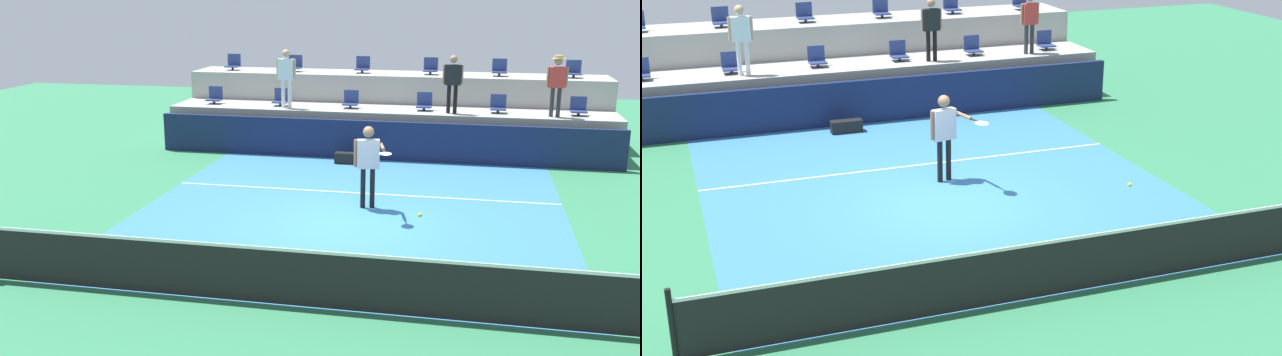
{
  "view_description": "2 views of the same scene",
  "coord_description": "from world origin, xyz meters",
  "views": [
    {
      "loc": [
        2.42,
        -13.61,
        4.56
      ],
      "look_at": [
        -0.34,
        -0.66,
        1.13
      ],
      "focal_mm": 40.18,
      "sensor_mm": 36.0,
      "label": 1
    },
    {
      "loc": [
        -5.02,
        -14.32,
        6.07
      ],
      "look_at": [
        -0.33,
        -1.49,
        1.09
      ],
      "focal_mm": 48.06,
      "sensor_mm": 36.0,
      "label": 2
    }
  ],
  "objects": [
    {
      "name": "sponsor_backboard",
      "position": [
        0.0,
        6.0,
        0.55
      ],
      "size": [
        13.0,
        0.16,
        1.1
      ],
      "primitive_type": "cube",
      "color": "#141E42",
      "rests_on": "ground_plane"
    },
    {
      "name": "seating_tier_lower",
      "position": [
        0.0,
        7.3,
        0.62
      ],
      "size": [
        13.0,
        1.8,
        1.25
      ],
      "primitive_type": "cube",
      "color": "#9E9E99",
      "rests_on": "ground_plane"
    },
    {
      "name": "stadium_chair_upper_left",
      "position": [
        -3.24,
        9.03,
        2.31
      ],
      "size": [
        0.44,
        0.4,
        0.52
      ],
      "color": "#2D2D33",
      "rests_on": "seating_tier_upper"
    },
    {
      "name": "seating_tier_upper",
      "position": [
        0.0,
        9.1,
        1.05
      ],
      "size": [
        13.0,
        1.8,
        2.1
      ],
      "primitive_type": "cube",
      "color": "#9E9E99",
      "rests_on": "ground_plane"
    },
    {
      "name": "stadium_chair_lower_mid_right",
      "position": [
        1.07,
        7.23,
        1.46
      ],
      "size": [
        0.44,
        0.4,
        0.52
      ],
      "color": "#2D2D33",
      "rests_on": "seating_tier_lower"
    },
    {
      "name": "stadium_chair_upper_mid_left",
      "position": [
        -1.03,
        9.03,
        2.31
      ],
      "size": [
        0.44,
        0.4,
        0.52
      ],
      "color": "#2D2D33",
      "rests_on": "seating_tier_upper"
    },
    {
      "name": "stadium_chair_upper_mid_right",
      "position": [
        1.11,
        9.03,
        2.31
      ],
      "size": [
        0.44,
        0.4,
        0.52
      ],
      "color": "#2D2D33",
      "rests_on": "seating_tier_upper"
    },
    {
      "name": "stadium_chair_lower_right",
      "position": [
        3.16,
        7.23,
        1.46
      ],
      "size": [
        0.44,
        0.4,
        0.52
      ],
      "color": "#2D2D33",
      "rests_on": "seating_tier_lower"
    },
    {
      "name": "stadium_chair_upper_right",
      "position": [
        3.19,
        9.03,
        2.31
      ],
      "size": [
        0.44,
        0.4,
        0.52
      ],
      "color": "#2D2D33",
      "rests_on": "seating_tier_upper"
    },
    {
      "name": "court_inner_paint",
      "position": [
        0.0,
        1.0,
        0.0
      ],
      "size": [
        9.0,
        10.0,
        0.01
      ],
      "primitive_type": "cube",
      "color": "teal",
      "rests_on": "ground_plane"
    },
    {
      "name": "spectator_with_hat",
      "position": [
        4.66,
        6.85,
        2.27
      ],
      "size": [
        0.58,
        0.43,
        1.68
      ],
      "color": "#2D2D33",
      "rests_on": "seating_tier_lower"
    },
    {
      "name": "stadium_chair_lower_left",
      "position": [
        -3.24,
        7.23,
        1.46
      ],
      "size": [
        0.44,
        0.4,
        0.52
      ],
      "color": "#2D2D33",
      "rests_on": "seating_tier_lower"
    },
    {
      "name": "equipment_bag",
      "position": [
        -0.82,
        5.34,
        0.15
      ],
      "size": [
        0.76,
        0.28,
        0.3
      ],
      "primitive_type": "cube",
      "color": "black",
      "rests_on": "ground_plane"
    },
    {
      "name": "ground_plane",
      "position": [
        0.0,
        0.0,
        0.0
      ],
      "size": [
        40.0,
        40.0,
        0.0
      ],
      "primitive_type": "plane",
      "color": "#2D754C"
    },
    {
      "name": "tennis_ball",
      "position": [
        1.76,
        -3.43,
        1.38
      ],
      "size": [
        0.07,
        0.07,
        0.07
      ],
      "color": "#CCE033"
    },
    {
      "name": "tennis_net",
      "position": [
        0.0,
        -4.0,
        0.5
      ],
      "size": [
        10.48,
        0.08,
        1.07
      ],
      "color": "black",
      "rests_on": "ground_plane"
    },
    {
      "name": "stadium_chair_lower_far_right",
      "position": [
        5.34,
        7.23,
        1.46
      ],
      "size": [
        0.44,
        0.4,
        0.52
      ],
      "color": "#2D2D33",
      "rests_on": "seating_tier_lower"
    },
    {
      "name": "spectator_leaning_on_rail",
      "position": [
        1.86,
        6.85,
        2.23
      ],
      "size": [
        0.58,
        0.22,
        1.63
      ],
      "color": "black",
      "rests_on": "seating_tier_lower"
    },
    {
      "name": "stadium_chair_upper_far_right",
      "position": [
        5.35,
        9.03,
        2.31
      ],
      "size": [
        0.44,
        0.4,
        0.52
      ],
      "color": "#2D2D33",
      "rests_on": "seating_tier_upper"
    },
    {
      "name": "stadium_chair_lower_mid_left",
      "position": [
        -1.1,
        7.23,
        1.46
      ],
      "size": [
        0.44,
        0.4,
        0.52
      ],
      "color": "#2D2D33",
      "rests_on": "seating_tier_lower"
    },
    {
      "name": "tennis_player",
      "position": [
        0.31,
        1.26,
        1.12
      ],
      "size": [
        0.95,
        1.19,
        1.81
      ],
      "color": "black",
      "rests_on": "ground_plane"
    },
    {
      "name": "spectator_in_grey",
      "position": [
        -2.97,
        6.85,
        2.29
      ],
      "size": [
        0.6,
        0.24,
        1.72
      ],
      "color": "white",
      "rests_on": "seating_tier_lower"
    },
    {
      "name": "court_service_line",
      "position": [
        0.0,
        2.4,
        0.01
      ],
      "size": [
        9.0,
        0.06,
        0.0
      ],
      "primitive_type": "cube",
      "color": "white",
      "rests_on": "ground_plane"
    }
  ]
}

